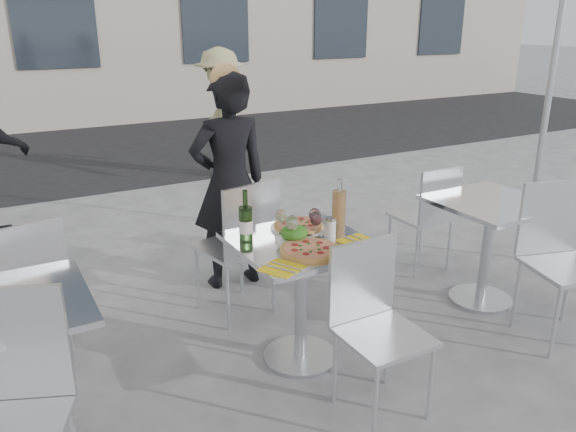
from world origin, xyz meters
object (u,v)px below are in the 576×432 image
wineglass_red_a (316,220)px  napkin_left (281,268)px  side_table_right (489,230)px  side_chair_lnear (4,400)px  side_chair_rfar (429,210)px  wine_bottle (246,222)px  side_table_left (9,346)px  pizza_far (298,226)px  wineglass_white_b (281,216)px  chair_far (242,238)px  pedestrian_b (221,114)px  side_chair_rnear (559,248)px  sugar_shaker (330,227)px  wineglass_white_a (292,224)px  napkin_right (358,241)px  side_chair_lfar (26,281)px  woman_diner (229,183)px  chair_near (374,314)px  wineglass_red_b (315,216)px  salad_plate (294,234)px  carafe (339,208)px  pizza_near (310,250)px  main_table (301,275)px

wineglass_red_a → napkin_left: bearing=-143.6°
side_table_right → side_chair_lnear: 3.07m
side_chair_rfar → wine_bottle: (-1.77, -0.45, 0.35)m
side_table_left → pizza_far: pizza_far is taller
side_table_left → wineglass_white_b: 1.49m
chair_far → pedestrian_b: pedestrian_b is taller
side_chair_rnear → pedestrian_b: (-0.34, 4.55, 0.23)m
sugar_shaker → wineglass_white_a: size_ratio=0.68×
pedestrian_b → wine_bottle: bearing=-10.0°
wine_bottle → napkin_right: wine_bottle is taller
side_chair_lfar → woman_diner: size_ratio=0.57×
pedestrian_b → chair_near: bearing=-2.8°
side_table_right → wineglass_red_a: bearing=-180.0°
napkin_left → side_chair_rnear: bearing=-35.0°
pizza_far → sugar_shaker: (0.10, -0.18, 0.04)m
wine_bottle → wineglass_red_b: (0.39, -0.09, -0.00)m
side_chair_lnear → wine_bottle: size_ratio=3.32×
salad_plate → napkin_left: bearing=-129.2°
side_chair_rfar → carafe: size_ratio=2.97×
side_table_right → napkin_left: (-1.77, -0.27, 0.21)m
side_table_right → wineglass_white_b: (-1.55, 0.14, 0.32)m
side_table_right → napkin_right: bearing=-172.5°
pizza_near → carafe: carafe is taller
wineglass_white_a → wineglass_white_b: 0.13m
wineglass_white_a → woman_diner: bearing=83.9°
side_chair_lfar → napkin_left: 1.47m
side_chair_rnear → wineglass_white_a: size_ratio=6.16×
wineglass_red_b → napkin_left: (-0.39, -0.32, -0.11)m
wineglass_white_a → side_table_right: bearing=-0.2°
pedestrian_b → napkin_left: pedestrian_b is taller
side_chair_rnear → wineglass_white_b: bearing=174.4°
sugar_shaker → wineglass_red_a: (-0.09, 0.01, 0.06)m
pedestrian_b → sugar_shaker: 4.19m
wineglass_white_b → side_table_right: bearing=-5.1°
pizza_far → wine_bottle: (-0.35, -0.04, 0.10)m
chair_far → napkin_right: chair_far is taller
sugar_shaker → napkin_right: size_ratio=0.52×
main_table → side_chair_rnear: side_chair_rnear is taller
side_table_right → wineglass_white_a: size_ratio=4.76×
main_table → side_chair_lnear: size_ratio=0.77×
side_chair_rfar → wineglass_white_b: size_ratio=5.47×
side_chair_rnear → salad_plate: bearing=177.6°
side_chair_rfar → carafe: carafe is taller
pizza_near → napkin_right: size_ratio=1.53×
pizza_far → pizza_near: bearing=-110.2°
woman_diner → side_chair_rfar: bearing=160.8°
wineglass_red_a → napkin_right: bearing=-42.6°
chair_far → napkin_left: chair_far is taller
pizza_far → wineglass_white_a: bearing=-129.4°
pizza_far → napkin_right: size_ratio=1.58×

